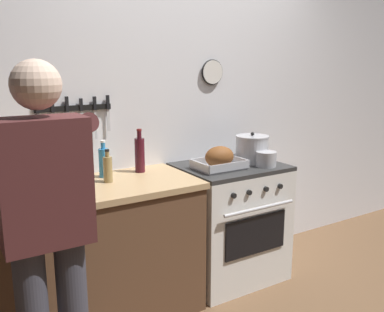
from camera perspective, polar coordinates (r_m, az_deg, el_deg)
name	(u,v)px	position (r m, az deg, el deg)	size (l,w,h in m)	color
wall_back	(181,109)	(3.27, -1.56, 6.42)	(6.00, 0.13, 2.60)	silver
counter_block	(39,267)	(2.76, -20.08, -13.93)	(2.03, 0.65, 0.90)	brown
stove	(229,221)	(3.29, 5.09, -8.83)	(0.76, 0.67, 0.90)	white
person_cook	(46,222)	(2.00, -19.25, -8.42)	(0.51, 0.63, 1.66)	#383842
roasting_pan	(219,159)	(3.02, 3.74, -0.40)	(0.35, 0.26, 0.17)	#B7B7BC
stock_pot	(252,149)	(3.26, 8.14, 0.97)	(0.25, 0.25, 0.23)	#B7B7BC
saucepan	(266,159)	(3.14, 10.02, -0.40)	(0.15, 0.15, 0.11)	#B7B7BC
cutting_board	(40,195)	(2.54, -19.96, -5.04)	(0.36, 0.24, 0.02)	tan
bottle_wine_red	(140,154)	(2.94, -7.11, 0.26)	(0.07, 0.07, 0.30)	#47141E
bottle_dish_soap	(104,162)	(2.85, -11.89, -0.78)	(0.07, 0.07, 0.25)	#338CCC
bottle_vinegar	(108,169)	(2.72, -11.36, -1.68)	(0.06, 0.06, 0.21)	#997F4C
bottle_soy_sauce	(57,167)	(2.84, -17.80, -1.46)	(0.06, 0.06, 0.21)	black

